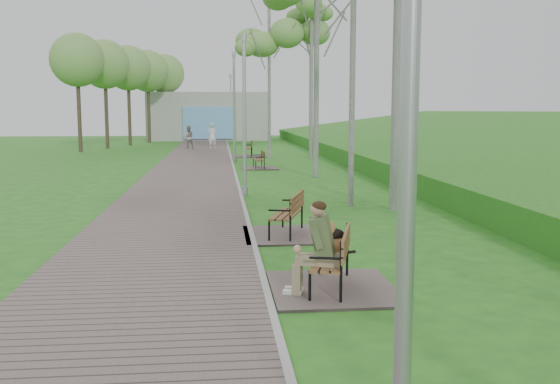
{
  "coord_description": "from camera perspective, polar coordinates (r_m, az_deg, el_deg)",
  "views": [
    {
      "loc": [
        -0.64,
        -2.86,
        2.53
      ],
      "look_at": [
        0.45,
        8.2,
        1.06
      ],
      "focal_mm": 40.0,
      "sensor_mm": 36.0,
      "label": 1
    }
  ],
  "objects": [
    {
      "name": "lamp_post_near",
      "position": [
        3.63,
        11.58,
        2.09
      ],
      "size": [
        0.18,
        0.18,
        4.7
      ],
      "color": "#A3A6AC",
      "rests_on": "ground"
    },
    {
      "name": "building_north",
      "position": [
        53.85,
        -6.57,
        6.88
      ],
      "size": [
        10.0,
        5.2,
        4.0
      ],
      "color": "#9E9E99",
      "rests_on": "ground"
    },
    {
      "name": "pedestrian_near",
      "position": [
        40.96,
        -6.22,
        5.11
      ],
      "size": [
        0.73,
        0.63,
        1.7
      ],
      "primitive_type": "imported",
      "rotation": [
        0.0,
        0.0,
        3.57
      ],
      "color": "white",
      "rests_on": "ground"
    },
    {
      "name": "bench_third",
      "position": [
        27.15,
        -1.94,
        2.52
      ],
      "size": [
        1.55,
        1.72,
        0.95
      ],
      "color": "#675753",
      "rests_on": "ground"
    },
    {
      "name": "walkway",
      "position": [
        24.52,
        -8.18,
        1.55
      ],
      "size": [
        3.5,
        67.0,
        0.04
      ],
      "primitive_type": "cube",
      "color": "#675753",
      "rests_on": "ground"
    },
    {
      "name": "pedestrian_far",
      "position": [
        41.14,
        -8.38,
        4.96
      ],
      "size": [
        0.86,
        0.75,
        1.53
      ],
      "primitive_type": "imported",
      "rotation": [
        0.0,
        0.0,
        3.39
      ],
      "color": "gray",
      "rests_on": "ground"
    },
    {
      "name": "birch_far_a",
      "position": [
        32.99,
        2.9,
        15.14
      ],
      "size": [
        2.79,
        2.79,
        8.81
      ],
      "color": "silver",
      "rests_on": "ground"
    },
    {
      "name": "birch_far_b",
      "position": [
        33.29,
        -1.0,
        14.86
      ],
      "size": [
        2.86,
        2.86,
        8.65
      ],
      "color": "silver",
      "rests_on": "ground"
    },
    {
      "name": "bench_main",
      "position": [
        8.8,
        4.31,
        -6.34
      ],
      "size": [
        1.74,
        1.94,
        1.52
      ],
      "color": "#675753",
      "rests_on": "ground"
    },
    {
      "name": "lamp_post_far",
      "position": [
        53.5,
        -4.52,
        7.54
      ],
      "size": [
        0.21,
        0.21,
        5.53
      ],
      "color": "#A3A6AC",
      "rests_on": "ground"
    },
    {
      "name": "kerb",
      "position": [
        24.5,
        -4.09,
        1.62
      ],
      "size": [
        0.1,
        67.0,
        0.05
      ],
      "primitive_type": "cube",
      "color": "#999993",
      "rests_on": "ground"
    },
    {
      "name": "bench_far",
      "position": [
        34.16,
        -2.95,
        3.59
      ],
      "size": [
        1.81,
        2.01,
        1.11
      ],
      "color": "#675753",
      "rests_on": "ground"
    },
    {
      "name": "bench_second",
      "position": [
        12.61,
        0.6,
        -3.14
      ],
      "size": [
        1.77,
        1.97,
        1.09
      ],
      "color": "#675753",
      "rests_on": "ground"
    },
    {
      "name": "lamp_post_second",
      "position": [
        18.49,
        -3.27,
        6.49
      ],
      "size": [
        0.18,
        0.18,
        4.72
      ],
      "color": "#A3A6AC",
      "rests_on": "ground"
    },
    {
      "name": "embankment",
      "position": [
        26.25,
        23.21,
        1.37
      ],
      "size": [
        14.0,
        70.0,
        1.6
      ],
      "primitive_type": "cube",
      "color": "#3F9726",
      "rests_on": "ground"
    },
    {
      "name": "lamp_post_third",
      "position": [
        30.95,
        -4.21,
        7.43
      ],
      "size": [
        0.21,
        0.21,
        5.35
      ],
      "color": "#A3A6AC",
      "rests_on": "ground"
    }
  ]
}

